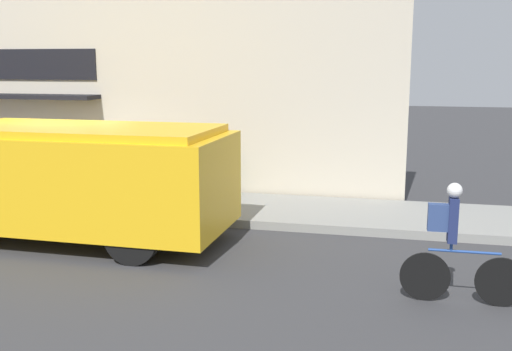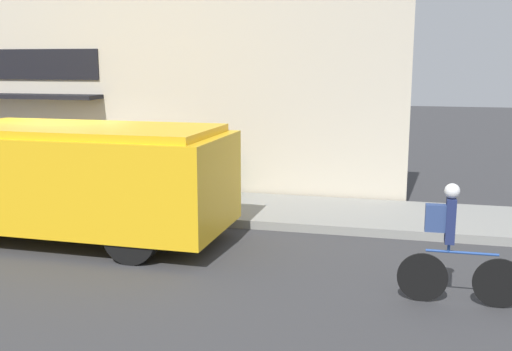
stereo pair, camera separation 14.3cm
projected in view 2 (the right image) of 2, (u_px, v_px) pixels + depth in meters
The scene contains 6 objects.
ground_plane at pixel (64, 217), 12.48m from camera, with size 70.00×70.00×0.00m, color #38383A.
sidewalk at pixel (93, 200), 13.63m from camera, with size 28.00×2.44×0.17m.
storefront at pixel (114, 90), 14.51m from camera, with size 13.85×0.87×5.03m.
school_bus at pixel (69, 178), 10.75m from camera, with size 6.34×2.84×2.07m.
cyclist at pixel (453, 247), 7.85m from camera, with size 1.63×0.20×1.63m.
trash_bin at pixel (217, 175), 13.71m from camera, with size 0.62×0.62×0.91m.
Camera 2 is at (6.79, -10.79, 3.17)m, focal length 42.00 mm.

